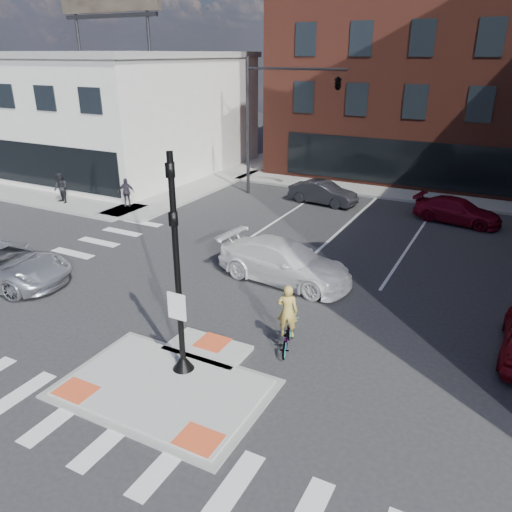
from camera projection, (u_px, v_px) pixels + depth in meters
The scene contains 16 objects.
ground at pixel (175, 379), 13.51m from camera, with size 120.00×120.00×0.00m, color #28282B.
refuge_island at pixel (169, 383), 13.28m from camera, with size 5.40×4.65×0.13m.
sidewalk_nw at pixel (107, 185), 33.22m from camera, with size 23.50×20.50×0.15m.
sidewalk_n at pixel (432, 197), 30.24m from camera, with size 26.00×3.00×0.15m, color gray.
building_nw at pixel (92, 110), 37.74m from camera, with size 20.40×16.40×14.40m.
building_n at pixel (470, 59), 35.52m from camera, with size 24.40×18.40×15.50m.
building_far_left at pixel (419, 84), 56.00m from camera, with size 10.00×12.00×10.00m, color slate.
signal_pole at pixel (179, 296), 12.94m from camera, with size 0.60×0.60×5.98m.
mast_arm_signal at pixel (312, 92), 27.42m from camera, with size 6.10×2.24×8.00m.
silver_suv at pixel (2, 264), 18.95m from camera, with size 2.52×5.46×1.52m, color silver.
white_pickup at pixel (284, 262), 19.12m from camera, with size 2.18×5.37×1.56m, color white.
bg_car_dark at pixel (323, 193), 29.04m from camera, with size 1.39×3.98×1.31m, color #27272C.
bg_car_red at pixel (457, 211), 25.78m from camera, with size 1.77×4.36×1.27m, color maroon.
cyclist at pixel (287, 328), 14.66m from camera, with size 1.00×1.73×2.09m.
pedestrian_a at pixel (61, 188), 28.56m from camera, with size 0.85×0.66×1.75m, color black.
pedestrian_b at pixel (126, 192), 28.05m from camera, with size 0.93×0.39×1.59m, color #2E2A34.
Camera 1 is at (7.15, -8.94, 8.21)m, focal length 35.00 mm.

